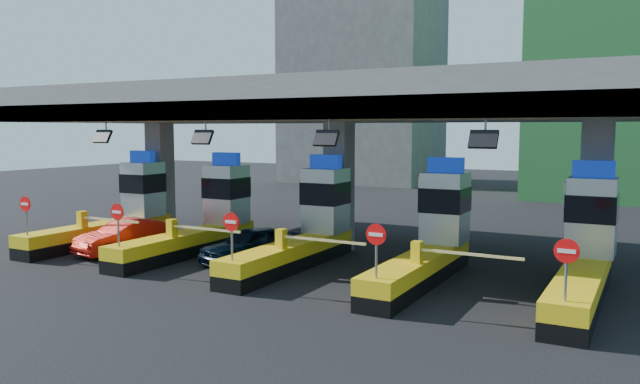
% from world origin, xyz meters
% --- Properties ---
extents(ground, '(120.00, 120.00, 0.00)m').
position_xyz_m(ground, '(0.00, 0.00, 0.00)').
color(ground, black).
rests_on(ground, ground).
extents(toll_canopy, '(28.00, 12.09, 7.00)m').
position_xyz_m(toll_canopy, '(0.00, 2.87, 6.13)').
color(toll_canopy, slate).
rests_on(toll_canopy, ground).
extents(toll_lane_far_left, '(4.43, 8.00, 4.16)m').
position_xyz_m(toll_lane_far_left, '(-10.00, 0.28, 1.40)').
color(toll_lane_far_left, black).
rests_on(toll_lane_far_left, ground).
extents(toll_lane_left, '(4.43, 8.00, 4.16)m').
position_xyz_m(toll_lane_left, '(-5.00, 0.28, 1.40)').
color(toll_lane_left, black).
rests_on(toll_lane_left, ground).
extents(toll_lane_center, '(4.43, 8.00, 4.16)m').
position_xyz_m(toll_lane_center, '(0.00, 0.28, 1.40)').
color(toll_lane_center, black).
rests_on(toll_lane_center, ground).
extents(toll_lane_right, '(4.43, 8.00, 4.16)m').
position_xyz_m(toll_lane_right, '(5.00, 0.28, 1.40)').
color(toll_lane_right, black).
rests_on(toll_lane_right, ground).
extents(toll_lane_far_right, '(4.43, 8.00, 4.16)m').
position_xyz_m(toll_lane_far_right, '(10.00, 0.28, 1.40)').
color(toll_lane_far_right, black).
rests_on(toll_lane_far_right, ground).
extents(bg_building_concrete, '(14.00, 10.00, 18.00)m').
position_xyz_m(bg_building_concrete, '(-14.00, 36.00, 9.00)').
color(bg_building_concrete, '#4C4C49').
rests_on(bg_building_concrete, ground).
extents(van, '(3.03, 4.44, 1.40)m').
position_xyz_m(van, '(-1.94, -0.79, 0.70)').
color(van, black).
rests_on(van, ground).
extents(red_car, '(2.35, 4.50, 1.41)m').
position_xyz_m(red_car, '(-7.61, -1.70, 0.71)').
color(red_car, red).
rests_on(red_car, ground).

